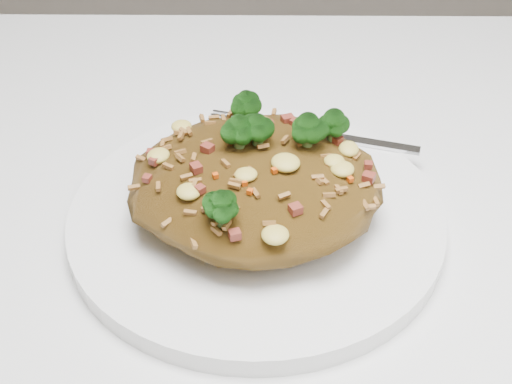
# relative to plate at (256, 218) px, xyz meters

# --- Properties ---
(plate) EXTENTS (0.25, 0.25, 0.01)m
(plate) POSITION_rel_plate_xyz_m (0.00, 0.00, 0.00)
(plate) COLOR white
(plate) RESTS_ON dining_table
(fried_rice) EXTENTS (0.16, 0.15, 0.07)m
(fried_rice) POSITION_rel_plate_xyz_m (0.00, 0.00, 0.04)
(fried_rice) COLOR brown
(fried_rice) RESTS_ON plate
(fork) EXTENTS (0.16, 0.06, 0.00)m
(fork) POSITION_rel_plate_xyz_m (0.05, 0.09, 0.01)
(fork) COLOR silver
(fork) RESTS_ON plate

